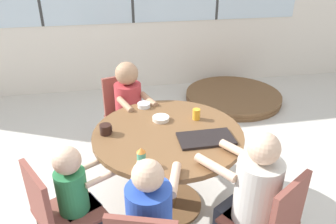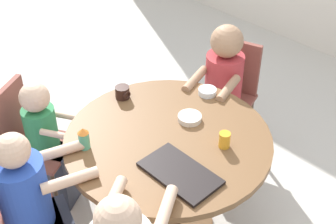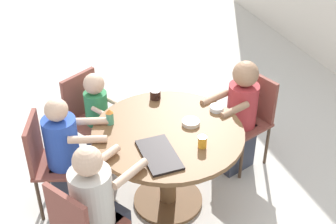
{
  "view_description": "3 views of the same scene",
  "coord_description": "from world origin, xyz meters",
  "px_view_note": "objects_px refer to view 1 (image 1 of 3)",
  "views": [
    {
      "loc": [
        -0.42,
        -2.22,
        2.1
      ],
      "look_at": [
        0.0,
        0.0,
        0.94
      ],
      "focal_mm": 35.0,
      "sensor_mm": 36.0,
      "label": 1
    },
    {
      "loc": [
        1.49,
        -1.44,
        2.5
      ],
      "look_at": [
        0.0,
        0.0,
        0.94
      ],
      "focal_mm": 50.0,
      "sensor_mm": 36.0,
      "label": 2
    },
    {
      "loc": [
        2.78,
        -1.04,
        2.93
      ],
      "look_at": [
        0.0,
        0.0,
        0.94
      ],
      "focal_mm": 50.0,
      "sensor_mm": 36.0,
      "label": 3
    }
  ],
  "objects_px": {
    "person_man_teal_shirt": "(250,209)",
    "juice_glass": "(196,114)",
    "person_toddler": "(78,207)",
    "folded_table_stack": "(233,97)",
    "sippy_cup": "(141,156)",
    "bowl_cereal": "(144,105)",
    "person_man_blue_shirt": "(130,117)",
    "chair_for_man_teal_shirt": "(272,220)",
    "chair_for_man_blue_shirt": "(124,110)",
    "bowl_white_shallow": "(161,119)",
    "coffee_mug": "(106,129)",
    "chair_for_toddler": "(55,210)"
  },
  "relations": [
    {
      "from": "chair_for_man_blue_shirt",
      "to": "person_man_teal_shirt",
      "type": "bearing_deg",
      "value": 96.46
    },
    {
      "from": "person_man_blue_shirt",
      "to": "juice_glass",
      "type": "relative_size",
      "value": 11.68
    },
    {
      "from": "chair_for_toddler",
      "to": "coffee_mug",
      "type": "relative_size",
      "value": 8.97
    },
    {
      "from": "juice_glass",
      "to": "bowl_white_shallow",
      "type": "relative_size",
      "value": 0.65
    },
    {
      "from": "sippy_cup",
      "to": "bowl_cereal",
      "type": "height_order",
      "value": "sippy_cup"
    },
    {
      "from": "person_toddler",
      "to": "sippy_cup",
      "type": "height_order",
      "value": "person_toddler"
    },
    {
      "from": "chair_for_man_blue_shirt",
      "to": "sippy_cup",
      "type": "height_order",
      "value": "sippy_cup"
    },
    {
      "from": "chair_for_toddler",
      "to": "bowl_cereal",
      "type": "relative_size",
      "value": 7.5
    },
    {
      "from": "bowl_white_shallow",
      "to": "person_man_blue_shirt",
      "type": "bearing_deg",
      "value": 111.43
    },
    {
      "from": "chair_for_man_teal_shirt",
      "to": "person_toddler",
      "type": "height_order",
      "value": "person_toddler"
    },
    {
      "from": "coffee_mug",
      "to": "bowl_cereal",
      "type": "distance_m",
      "value": 0.55
    },
    {
      "from": "person_toddler",
      "to": "coffee_mug",
      "type": "distance_m",
      "value": 0.62
    },
    {
      "from": "chair_for_man_blue_shirt",
      "to": "folded_table_stack",
      "type": "bearing_deg",
      "value": -165.0
    },
    {
      "from": "person_man_blue_shirt",
      "to": "bowl_white_shallow",
      "type": "bearing_deg",
      "value": 93.75
    },
    {
      "from": "person_man_teal_shirt",
      "to": "juice_glass",
      "type": "distance_m",
      "value": 0.92
    },
    {
      "from": "person_man_teal_shirt",
      "to": "bowl_white_shallow",
      "type": "bearing_deg",
      "value": 84.92
    },
    {
      "from": "chair_for_toddler",
      "to": "person_man_blue_shirt",
      "type": "distance_m",
      "value": 1.39
    },
    {
      "from": "chair_for_man_teal_shirt",
      "to": "coffee_mug",
      "type": "bearing_deg",
      "value": 106.35
    },
    {
      "from": "chair_for_man_teal_shirt",
      "to": "person_man_teal_shirt",
      "type": "height_order",
      "value": "person_man_teal_shirt"
    },
    {
      "from": "juice_glass",
      "to": "folded_table_stack",
      "type": "bearing_deg",
      "value": 59.08
    },
    {
      "from": "chair_for_man_blue_shirt",
      "to": "juice_glass",
      "type": "relative_size",
      "value": 9.4
    },
    {
      "from": "chair_for_man_teal_shirt",
      "to": "bowl_cereal",
      "type": "height_order",
      "value": "chair_for_man_teal_shirt"
    },
    {
      "from": "chair_for_man_blue_shirt",
      "to": "folded_table_stack",
      "type": "height_order",
      "value": "chair_for_man_blue_shirt"
    },
    {
      "from": "chair_for_man_teal_shirt",
      "to": "bowl_white_shallow",
      "type": "distance_m",
      "value": 1.19
    },
    {
      "from": "juice_glass",
      "to": "folded_table_stack",
      "type": "height_order",
      "value": "juice_glass"
    },
    {
      "from": "person_man_blue_shirt",
      "to": "juice_glass",
      "type": "distance_m",
      "value": 0.85
    },
    {
      "from": "folded_table_stack",
      "to": "chair_for_man_blue_shirt",
      "type": "bearing_deg",
      "value": -147.32
    },
    {
      "from": "person_toddler",
      "to": "bowl_cereal",
      "type": "bearing_deg",
      "value": 117.47
    },
    {
      "from": "chair_for_man_blue_shirt",
      "to": "bowl_cereal",
      "type": "height_order",
      "value": "chair_for_man_blue_shirt"
    },
    {
      "from": "chair_for_toddler",
      "to": "bowl_cereal",
      "type": "xyz_separation_m",
      "value": [
        0.72,
        0.96,
        0.25
      ]
    },
    {
      "from": "chair_for_man_blue_shirt",
      "to": "bowl_cereal",
      "type": "bearing_deg",
      "value": 92.44
    },
    {
      "from": "person_man_teal_shirt",
      "to": "chair_for_man_teal_shirt",
      "type": "bearing_deg",
      "value": -90.0
    },
    {
      "from": "bowl_cereal",
      "to": "juice_glass",
      "type": "bearing_deg",
      "value": -37.55
    },
    {
      "from": "chair_for_man_teal_shirt",
      "to": "chair_for_toddler",
      "type": "relative_size",
      "value": 1.0
    },
    {
      "from": "chair_for_man_blue_shirt",
      "to": "chair_for_toddler",
      "type": "xyz_separation_m",
      "value": [
        -0.55,
        -1.41,
        0.0
      ]
    },
    {
      "from": "chair_for_man_teal_shirt",
      "to": "folded_table_stack",
      "type": "distance_m",
      "value": 3.0
    },
    {
      "from": "person_man_teal_shirt",
      "to": "sippy_cup",
      "type": "xyz_separation_m",
      "value": [
        -0.69,
        0.29,
        0.32
      ]
    },
    {
      "from": "coffee_mug",
      "to": "bowl_white_shallow",
      "type": "distance_m",
      "value": 0.48
    },
    {
      "from": "chair_for_man_blue_shirt",
      "to": "juice_glass",
      "type": "height_order",
      "value": "chair_for_man_blue_shirt"
    },
    {
      "from": "person_man_blue_shirt",
      "to": "bowl_white_shallow",
      "type": "relative_size",
      "value": 7.6
    },
    {
      "from": "chair_for_man_teal_shirt",
      "to": "coffee_mug",
      "type": "distance_m",
      "value": 1.37
    },
    {
      "from": "person_toddler",
      "to": "juice_glass",
      "type": "height_order",
      "value": "person_toddler"
    },
    {
      "from": "person_man_teal_shirt",
      "to": "person_toddler",
      "type": "relative_size",
      "value": 1.16
    },
    {
      "from": "chair_for_man_teal_shirt",
      "to": "coffee_mug",
      "type": "relative_size",
      "value": 8.97
    },
    {
      "from": "chair_for_man_teal_shirt",
      "to": "bowl_white_shallow",
      "type": "relative_size",
      "value": 6.12
    },
    {
      "from": "coffee_mug",
      "to": "juice_glass",
      "type": "xyz_separation_m",
      "value": [
        0.77,
        0.1,
        0.01
      ]
    },
    {
      "from": "coffee_mug",
      "to": "chair_for_toddler",
      "type": "bearing_deg",
      "value": -123.81
    },
    {
      "from": "bowl_white_shallow",
      "to": "folded_table_stack",
      "type": "bearing_deg",
      "value": 52.11
    },
    {
      "from": "coffee_mug",
      "to": "bowl_cereal",
      "type": "bearing_deg",
      "value": 50.03
    },
    {
      "from": "chair_for_man_teal_shirt",
      "to": "sippy_cup",
      "type": "xyz_separation_m",
      "value": [
        -0.77,
        0.43,
        0.3
      ]
    }
  ]
}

